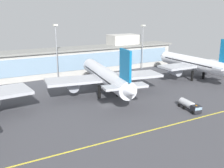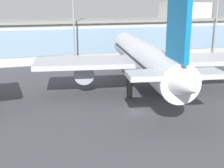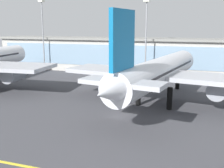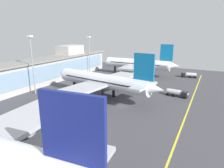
# 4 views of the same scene
# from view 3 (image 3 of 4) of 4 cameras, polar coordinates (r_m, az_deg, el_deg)

# --- Properties ---
(ground_plane) EXTENTS (180.00, 180.00, 0.00)m
(ground_plane) POSITION_cam_3_polar(r_m,az_deg,el_deg) (52.55, 1.51, -6.67)
(ground_plane) COLOR #424247
(terminal_building) EXTENTS (131.35, 14.00, 17.82)m
(terminal_building) POSITION_cam_3_polar(r_m,az_deg,el_deg) (99.69, 11.33, 5.95)
(terminal_building) COLOR beige
(terminal_building) RESTS_ON ground
(airliner_near_right) EXTENTS (44.03, 51.90, 19.29)m
(airliner_near_right) POSITION_cam_3_polar(r_m,az_deg,el_deg) (60.05, 9.73, 2.46)
(airliner_near_right) COLOR black
(airliner_near_right) RESTS_ON ground
(apron_light_mast_centre) EXTENTS (1.80, 1.80, 26.07)m
(apron_light_mast_centre) POSITION_cam_3_polar(r_m,az_deg,el_deg) (106.61, -14.24, 11.60)
(apron_light_mast_centre) COLOR gray
(apron_light_mast_centre) RESTS_ON ground
(apron_light_mast_east) EXTENTS (1.80, 1.80, 24.82)m
(apron_light_mast_east) POSITION_cam_3_polar(r_m,az_deg,el_deg) (88.81, 7.13, 11.43)
(apron_light_mast_east) COLOR gray
(apron_light_mast_east) RESTS_ON ground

